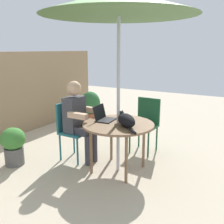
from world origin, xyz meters
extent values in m
plane|color=#BCAD93|center=(0.00, 0.00, 0.00)|extent=(14.00, 14.00, 0.00)
cylinder|color=brown|center=(0.00, 0.00, 0.69)|extent=(1.00, 1.00, 0.03)
cylinder|color=brown|center=(0.27, 0.27, 0.34)|extent=(0.04, 0.04, 0.67)
cylinder|color=brown|center=(-0.27, 0.27, 0.34)|extent=(0.04, 0.04, 0.67)
cylinder|color=brown|center=(-0.27, -0.27, 0.34)|extent=(0.04, 0.04, 0.67)
cylinder|color=brown|center=(0.27, -0.27, 0.34)|extent=(0.04, 0.04, 0.67)
cylinder|color=#B7B7BC|center=(0.00, 0.00, 1.12)|extent=(0.04, 0.04, 2.25)
cone|color=#4C723F|center=(0.00, 0.00, 2.26)|extent=(2.00, 2.00, 0.30)
sphere|color=#B7B7BC|center=(0.00, 0.00, 2.28)|extent=(0.06, 0.06, 0.06)
cube|color=#1E606B|center=(0.00, 0.77, 0.45)|extent=(0.40, 0.40, 0.04)
cube|color=#1E606B|center=(0.00, 0.95, 0.68)|extent=(0.40, 0.04, 0.44)
cylinder|color=#1E606B|center=(0.17, 0.94, 0.21)|extent=(0.03, 0.03, 0.43)
cylinder|color=#1E606B|center=(-0.17, 0.94, 0.21)|extent=(0.03, 0.03, 0.43)
cylinder|color=#1E606B|center=(-0.17, 0.60, 0.21)|extent=(0.03, 0.03, 0.43)
cylinder|color=#1E606B|center=(0.17, 0.60, 0.21)|extent=(0.03, 0.03, 0.43)
cube|color=#194C2D|center=(0.82, -0.03, 0.45)|extent=(0.41, 0.41, 0.04)
cube|color=#194C2D|center=(1.00, -0.04, 0.68)|extent=(0.05, 0.40, 0.44)
cylinder|color=#194C2D|center=(0.99, -0.21, 0.21)|extent=(0.03, 0.03, 0.43)
cylinder|color=#194C2D|center=(1.00, 0.13, 0.21)|extent=(0.03, 0.03, 0.43)
cylinder|color=#194C2D|center=(0.66, 0.15, 0.21)|extent=(0.03, 0.03, 0.43)
cylinder|color=#194C2D|center=(0.65, -0.19, 0.21)|extent=(0.03, 0.03, 0.43)
cube|color=#3F3F47|center=(0.00, 0.77, 0.73)|extent=(0.34, 0.20, 0.54)
sphere|color=#DBAD89|center=(0.00, 0.76, 1.13)|extent=(0.22, 0.22, 0.22)
cube|color=#383842|center=(-0.08, 0.62, 0.51)|extent=(0.12, 0.30, 0.12)
cylinder|color=#383842|center=(-0.08, 0.47, 0.23)|extent=(0.10, 0.10, 0.46)
cube|color=#383842|center=(0.08, 0.62, 0.51)|extent=(0.12, 0.30, 0.12)
cylinder|color=#383842|center=(0.08, 0.47, 0.23)|extent=(0.10, 0.10, 0.46)
cube|color=#DBAD89|center=(-0.20, 0.55, 0.78)|extent=(0.08, 0.32, 0.08)
cube|color=#DBAD89|center=(0.20, 0.55, 0.78)|extent=(0.08, 0.32, 0.08)
cube|color=black|center=(0.04, 0.22, 0.71)|extent=(0.32, 0.25, 0.02)
cube|color=black|center=(0.03, 0.33, 0.82)|extent=(0.30, 0.09, 0.20)
cube|color=black|center=(0.03, 0.34, 0.82)|extent=(0.30, 0.08, 0.20)
ellipsoid|color=black|center=(-0.07, -0.16, 0.79)|extent=(0.41, 0.43, 0.17)
sphere|color=black|center=(0.08, 0.01, 0.81)|extent=(0.11, 0.11, 0.11)
ellipsoid|color=white|center=(0.00, -0.08, 0.75)|extent=(0.17, 0.17, 0.09)
cylinder|color=black|center=(-0.28, -0.36, 0.73)|extent=(0.15, 0.16, 0.04)
cone|color=black|center=(0.10, -0.01, 0.86)|extent=(0.04, 0.04, 0.03)
cone|color=black|center=(0.05, 0.03, 0.86)|extent=(0.04, 0.04, 0.03)
cylinder|color=#595654|center=(-0.64, 1.44, 0.13)|extent=(0.28, 0.28, 0.27)
ellipsoid|color=#3D7F33|center=(-0.64, 1.44, 0.41)|extent=(0.36, 0.36, 0.33)
cylinder|color=#9E5138|center=(1.76, 1.73, 0.13)|extent=(0.30, 0.30, 0.26)
ellipsoid|color=#26592D|center=(1.76, 1.73, 0.49)|extent=(0.47, 0.47, 0.54)
camera|label=1|loc=(-3.00, -1.67, 1.71)|focal=41.26mm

